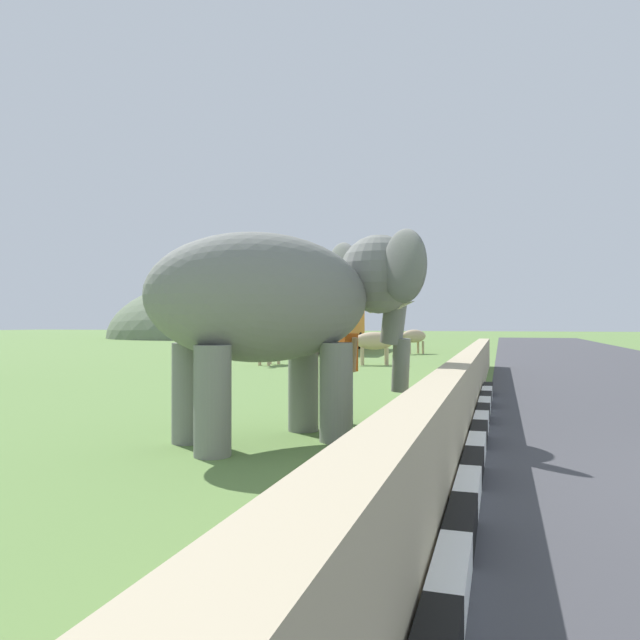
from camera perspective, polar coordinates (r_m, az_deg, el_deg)
The scene contains 9 objects.
striped_curb at distance 5.81m, azimuth 14.37°, elevation -14.61°, with size 16.20×0.20×0.24m.
barrier_parapet at distance 8.06m, azimuth 13.02°, elevation -7.83°, with size 28.00×0.36×1.00m, color tan.
elephant at distance 7.91m, azimuth -3.14°, elevation 1.84°, with size 3.87×3.79×2.86m.
person_handler at distance 9.12m, azimuth 2.40°, elevation -4.27°, with size 0.51×0.54×1.66m.
bus_orange at distance 33.18m, azimuth 0.95°, elevation 0.60°, with size 8.88×2.98×3.50m.
cow_near at distance 21.96m, azimuth 5.17°, elevation -2.09°, with size 0.99×1.93×1.23m.
cow_mid at distance 21.99m, azimuth -4.98°, elevation -2.09°, with size 1.90×0.67×1.23m.
cow_far at distance 30.04m, azimuth 9.02°, elevation -1.61°, with size 1.73×1.53×1.23m.
hill_east at distance 67.63m, azimuth -8.49°, elevation -1.61°, with size 30.85×24.68×13.27m.
Camera 1 is at (-5.97, 3.62, 1.56)m, focal length 33.06 mm.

